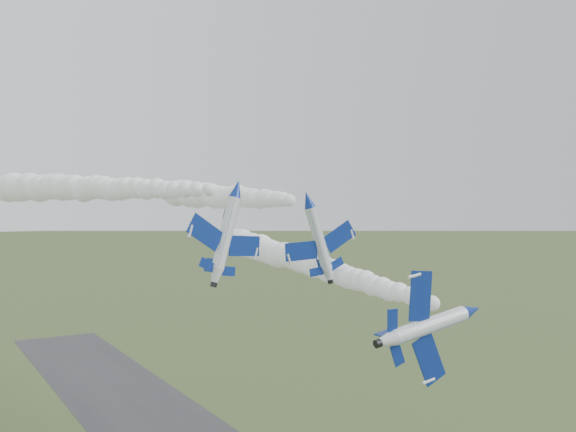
% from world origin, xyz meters
% --- Properties ---
extents(jet_lead, '(3.97, 13.96, 11.38)m').
position_xyz_m(jet_lead, '(10.55, -3.03, 30.75)').
color(jet_lead, silver).
extents(smoke_trail_jet_lead, '(6.42, 59.68, 4.80)m').
position_xyz_m(smoke_trail_jet_lead, '(12.13, 30.53, 32.91)').
color(smoke_trail_jet_lead, white).
extents(jet_pair_left, '(11.24, 13.77, 4.41)m').
position_xyz_m(jet_pair_left, '(-4.49, 21.94, 43.87)').
color(jet_pair_left, silver).
extents(smoke_trail_jet_pair_left, '(21.26, 70.11, 5.60)m').
position_xyz_m(smoke_trail_jet_pair_left, '(-14.11, 59.40, 44.56)').
color(smoke_trail_jet_pair_left, white).
extents(jet_pair_right, '(10.41, 12.96, 4.12)m').
position_xyz_m(jet_pair_right, '(5.29, 20.66, 42.56)').
color(jet_pair_right, silver).
extents(smoke_trail_jet_pair_right, '(12.20, 68.33, 5.74)m').
position_xyz_m(smoke_trail_jet_pair_right, '(9.49, 57.35, 43.44)').
color(smoke_trail_jet_pair_right, white).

